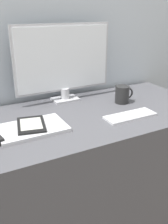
# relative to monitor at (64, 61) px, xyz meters

# --- Properties ---
(wall_back) EXTENTS (3.60, 0.05, 2.40)m
(wall_back) POSITION_rel_monitor_xyz_m (-0.06, 0.13, 0.24)
(wall_back) COLOR #B2BCC6
(wall_back) RESTS_ON ground_plane
(desk) EXTENTS (1.57, 0.65, 0.72)m
(desk) POSITION_rel_monitor_xyz_m (-0.06, -0.26, -0.60)
(desk) COLOR #4C4C51
(desk) RESTS_ON ground_plane
(monitor) EXTENTS (0.59, 0.11, 0.45)m
(monitor) POSITION_rel_monitor_xyz_m (0.00, 0.00, 0.00)
(monitor) COLOR #B7B7BC
(monitor) RESTS_ON desk
(keyboard) EXTENTS (0.28, 0.10, 0.01)m
(keyboard) POSITION_rel_monitor_xyz_m (0.20, -0.40, -0.23)
(keyboard) COLOR silver
(keyboard) RESTS_ON desk
(laptop) EXTENTS (0.31, 0.21, 0.02)m
(laptop) POSITION_rel_monitor_xyz_m (-0.30, -0.31, -0.23)
(laptop) COLOR #BCBCC1
(laptop) RESTS_ON desk
(ereader) EXTENTS (0.16, 0.20, 0.01)m
(ereader) POSITION_rel_monitor_xyz_m (-0.30, -0.30, -0.22)
(ereader) COLOR black
(ereader) RESTS_ON laptop
(coffee_mug) EXTENTS (0.12, 0.08, 0.10)m
(coffee_mug) POSITION_rel_monitor_xyz_m (0.29, -0.20, -0.19)
(coffee_mug) COLOR black
(coffee_mug) RESTS_ON desk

